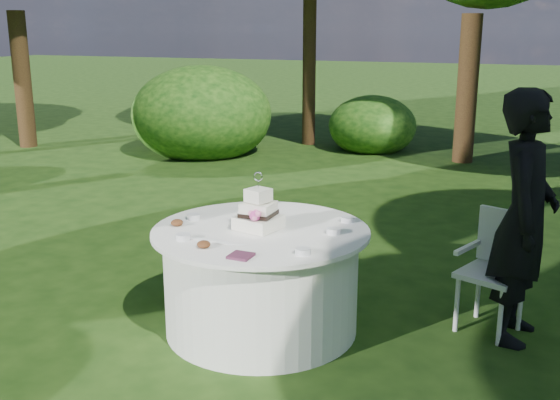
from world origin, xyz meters
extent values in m
plane|color=black|center=(0.00, 0.00, 0.00)|extent=(80.00, 80.00, 0.00)
cube|color=#4E2138|center=(0.14, -0.59, 0.78)|extent=(0.14, 0.14, 0.02)
ellipsoid|color=white|center=(-0.16, -0.39, 0.78)|extent=(0.48, 0.07, 0.01)
imported|color=black|center=(1.73, 0.61, 0.89)|extent=(0.46, 0.67, 1.78)
cylinder|color=silver|center=(0.00, 0.00, 0.37)|extent=(1.40, 1.40, 0.74)
cylinder|color=silver|center=(0.00, 0.00, 0.76)|extent=(1.56, 1.56, 0.03)
cube|color=white|center=(-0.01, -0.01, 0.82)|extent=(0.33, 0.33, 0.09)
cube|color=silver|center=(-0.01, -0.01, 0.92)|extent=(0.21, 0.21, 0.09)
cube|color=white|center=(-0.01, -0.01, 1.02)|extent=(0.18, 0.18, 0.09)
cube|color=black|center=(-0.01, -0.01, 0.89)|extent=(0.23, 0.23, 0.03)
sphere|color=#CB3B8E|center=(0.02, -0.13, 0.91)|extent=(0.07, 0.07, 0.07)
cylinder|color=white|center=(-0.01, -0.01, 1.09)|extent=(0.01, 0.01, 0.05)
torus|color=silver|center=(-0.01, -0.01, 1.16)|extent=(0.07, 0.02, 0.07)
cube|color=silver|center=(1.54, 0.63, 0.44)|extent=(0.52, 0.52, 0.04)
cube|color=white|center=(1.60, 0.80, 0.68)|extent=(0.40, 0.17, 0.41)
cylinder|color=white|center=(1.33, 0.52, 0.21)|extent=(0.04, 0.04, 0.42)
cylinder|color=white|center=(1.64, 0.41, 0.21)|extent=(0.04, 0.04, 0.42)
cylinder|color=white|center=(1.44, 0.84, 0.21)|extent=(0.04, 0.04, 0.42)
cylinder|color=white|center=(1.75, 0.73, 0.21)|extent=(0.04, 0.04, 0.42)
cube|color=white|center=(1.36, 0.69, 0.60)|extent=(0.16, 0.36, 0.03)
cube|color=white|center=(1.72, 0.56, 0.60)|extent=(0.16, 0.36, 0.03)
cylinder|color=silver|center=(-0.38, -0.43, 0.79)|extent=(0.10, 0.10, 0.04)
cylinder|color=silver|center=(-0.57, 0.02, 0.79)|extent=(0.10, 0.10, 0.04)
cylinder|color=silver|center=(0.51, 0.10, 0.79)|extent=(0.10, 0.10, 0.04)
cylinder|color=silver|center=(0.48, -0.38, 0.79)|extent=(0.10, 0.10, 0.04)
cylinder|color=silver|center=(0.51, 0.42, 0.79)|extent=(0.10, 0.10, 0.04)
cylinder|color=silver|center=(-0.28, 0.43, 0.79)|extent=(0.10, 0.10, 0.04)
ellipsoid|color=#562D16|center=(-0.59, -0.17, 0.79)|extent=(0.09, 0.09, 0.05)
ellipsoid|color=#562D16|center=(-0.16, -0.53, 0.79)|extent=(0.09, 0.09, 0.05)
camera|label=1|loc=(1.91, -4.04, 2.15)|focal=42.00mm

